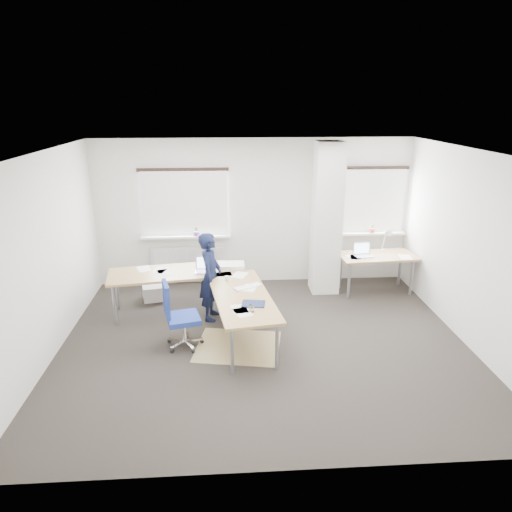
{
  "coord_description": "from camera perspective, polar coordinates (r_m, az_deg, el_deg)",
  "views": [
    {
      "loc": [
        -0.51,
        -6.02,
        3.45
      ],
      "look_at": [
        -0.06,
        0.9,
        1.07
      ],
      "focal_mm": 32.0,
      "sensor_mm": 36.0,
      "label": 1
    }
  ],
  "objects": [
    {
      "name": "ground",
      "position": [
        6.96,
        0.98,
        -10.78
      ],
      "size": [
        6.0,
        6.0,
        0.0
      ],
      "primitive_type": "plane",
      "color": "black",
      "rests_on": "ground"
    },
    {
      "name": "task_chair",
      "position": [
        6.81,
        -9.32,
        -8.99
      ],
      "size": [
        0.57,
        0.56,
        1.03
      ],
      "rotation": [
        0.0,
        0.0,
        0.24
      ],
      "color": "navy",
      "rests_on": "ground"
    },
    {
      "name": "floor_mat",
      "position": [
        6.86,
        -2.24,
        -11.21
      ],
      "size": [
        1.36,
        1.21,
        0.01
      ],
      "primitive_type": "cube",
      "rotation": [
        0.0,
        0.0,
        -0.17
      ],
      "color": "#968252",
      "rests_on": "ground"
    },
    {
      "name": "person",
      "position": [
        7.44,
        -5.71,
        -2.57
      ],
      "size": [
        0.44,
        0.59,
        1.47
      ],
      "primitive_type": "imported",
      "rotation": [
        0.0,
        0.0,
        1.4
      ],
      "color": "black",
      "rests_on": "ground"
    },
    {
      "name": "desk_side",
      "position": [
        8.74,
        14.86,
        -0.15
      ],
      "size": [
        1.45,
        0.8,
        1.22
      ],
      "rotation": [
        0.0,
        0.0,
        0.07
      ],
      "color": "olive",
      "rests_on": "ground"
    },
    {
      "name": "white_crate",
      "position": [
        8.51,
        -12.42,
        -4.47
      ],
      "size": [
        0.51,
        0.41,
        0.27
      ],
      "primitive_type": "cube",
      "rotation": [
        0.0,
        0.0,
        0.24
      ],
      "color": "white",
      "rests_on": "ground"
    },
    {
      "name": "room_shell",
      "position": [
        6.73,
        2.3,
        4.28
      ],
      "size": [
        6.04,
        5.04,
        2.82
      ],
      "color": "silver",
      "rests_on": "ground"
    },
    {
      "name": "desk_main",
      "position": [
        7.24,
        -6.14,
        -3.56
      ],
      "size": [
        2.77,
        2.63,
        0.96
      ],
      "rotation": [
        0.0,
        0.0,
        0.15
      ],
      "color": "olive",
      "rests_on": "ground"
    }
  ]
}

